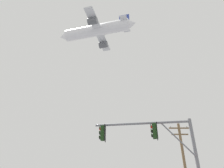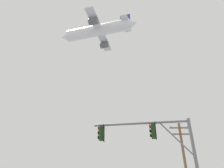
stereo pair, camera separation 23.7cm
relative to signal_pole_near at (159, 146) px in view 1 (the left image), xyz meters
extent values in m
cylinder|color=slate|center=(-0.90, 0.12, 1.45)|extent=(5.79, 0.90, 0.15)
cylinder|color=slate|center=(1.12, -0.15, 0.40)|extent=(1.80, 0.31, 2.14)
cube|color=#193814|center=(-3.32, 0.44, 0.92)|extent=(0.30, 0.35, 0.90)
cylinder|color=#193814|center=(-3.32, 0.44, 1.43)|extent=(0.05, 0.05, 0.12)
cube|color=black|center=(-3.18, 0.42, 0.92)|extent=(0.08, 0.46, 1.04)
sphere|color=red|center=(-3.47, 0.45, 1.19)|extent=(0.20, 0.20, 0.20)
cylinder|color=#193814|center=(-3.53, 0.46, 1.25)|extent=(0.07, 0.21, 0.21)
sphere|color=black|center=(-3.47, 0.45, 0.91)|extent=(0.20, 0.20, 0.20)
cylinder|color=#193814|center=(-3.53, 0.46, 0.97)|extent=(0.07, 0.21, 0.21)
sphere|color=black|center=(-3.47, 0.45, 0.63)|extent=(0.20, 0.20, 0.20)
cylinder|color=#193814|center=(-3.53, 0.46, 0.69)|extent=(0.07, 0.21, 0.21)
cube|color=#193814|center=(-0.15, 0.02, 0.92)|extent=(0.30, 0.35, 0.90)
cylinder|color=#193814|center=(-0.15, 0.02, 1.43)|extent=(0.05, 0.05, 0.12)
cube|color=black|center=(-0.01, 0.00, 0.92)|extent=(0.08, 0.46, 1.04)
sphere|color=red|center=(-0.30, 0.04, 1.19)|extent=(0.20, 0.20, 0.20)
cylinder|color=#193814|center=(-0.36, 0.05, 1.25)|extent=(0.07, 0.21, 0.21)
sphere|color=black|center=(-0.30, 0.04, 0.91)|extent=(0.20, 0.20, 0.20)
cylinder|color=#193814|center=(-0.36, 0.05, 0.97)|extent=(0.07, 0.21, 0.21)
sphere|color=black|center=(-0.30, 0.04, 0.63)|extent=(0.20, 0.20, 0.20)
cylinder|color=#193814|center=(-0.36, 0.05, 0.69)|extent=(0.07, 0.21, 0.21)
cube|color=brown|center=(4.61, 10.26, 4.56)|extent=(2.20, 0.12, 0.12)
cube|color=brown|center=(4.61, 10.26, 3.86)|extent=(1.80, 0.12, 0.12)
cylinder|color=gray|center=(3.71, 10.26, 4.68)|extent=(0.10, 0.10, 0.18)
cylinder|color=gray|center=(5.51, 10.26, 4.68)|extent=(0.10, 0.10, 0.18)
cylinder|color=white|center=(-6.77, 29.82, 37.95)|extent=(17.43, 7.34, 3.06)
cone|color=white|center=(-16.02, 32.25, 37.95)|extent=(2.78, 3.35, 2.91)
cone|color=white|center=(2.39, 27.41, 37.95)|extent=(2.51, 3.00, 2.60)
cube|color=silver|center=(-6.31, 29.70, 37.49)|extent=(6.17, 16.26, 0.34)
cylinder|color=#595B60|center=(-7.47, 25.29, 36.58)|extent=(2.66, 2.25, 1.72)
cylinder|color=#595B60|center=(-5.15, 34.10, 36.58)|extent=(2.66, 2.25, 1.72)
cube|color=navy|center=(0.45, 27.92, 39.68)|extent=(2.65, 0.90, 3.64)
cube|color=silver|center=(0.63, 27.87, 38.24)|extent=(3.13, 5.99, 0.19)
camera|label=1|loc=(-2.75, -12.86, -3.23)|focal=34.94mm
camera|label=2|loc=(-2.51, -12.86, -3.23)|focal=34.94mm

